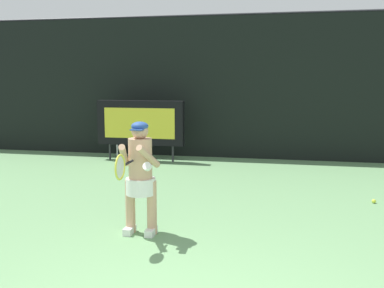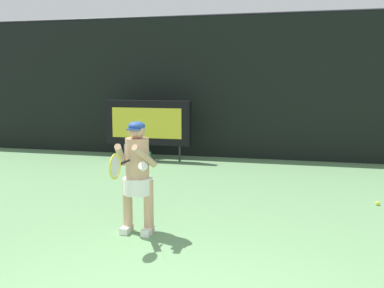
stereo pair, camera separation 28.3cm
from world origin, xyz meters
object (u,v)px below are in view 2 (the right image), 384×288
at_px(scoreboard, 148,123).
at_px(tennis_player, 137,173).
at_px(tennis_racket, 116,166).
at_px(tennis_ball_loose, 378,203).
at_px(water_bottle, 150,156).
at_px(umpire_chair, 137,134).

bearing_deg(scoreboard, tennis_player, -71.67).
relative_size(scoreboard, tennis_racket, 3.65).
distance_m(tennis_racket, tennis_ball_loose, 4.48).
height_order(water_bottle, tennis_ball_loose, water_bottle).
bearing_deg(tennis_racket, tennis_player, 95.85).
bearing_deg(umpire_chair, tennis_player, -68.90).
xyz_separation_m(water_bottle, tennis_racket, (1.59, -5.66, 0.89)).
height_order(scoreboard, water_bottle, scoreboard).
relative_size(umpire_chair, water_bottle, 4.08).
xyz_separation_m(tennis_player, tennis_ball_loose, (3.31, 2.22, -0.79)).
height_order(tennis_player, tennis_ball_loose, tennis_player).
bearing_deg(water_bottle, scoreboard, 123.93).
bearing_deg(tennis_player, tennis_ball_loose, 33.94).
relative_size(scoreboard, water_bottle, 8.30).
height_order(water_bottle, tennis_racket, tennis_racket).
bearing_deg(umpire_chair, tennis_racket, -71.19).
xyz_separation_m(umpire_chair, tennis_player, (2.08, -5.40, 0.21)).
bearing_deg(water_bottle, tennis_ball_loose, -29.93).
bearing_deg(tennis_racket, umpire_chair, 119.03).
xyz_separation_m(water_bottle, tennis_ball_loose, (4.94, -2.84, -0.09)).
bearing_deg(tennis_racket, scoreboard, 116.40).
relative_size(tennis_player, tennis_racket, 2.49).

